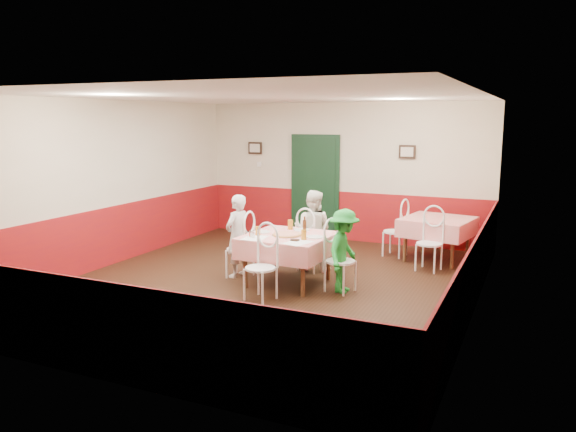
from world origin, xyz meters
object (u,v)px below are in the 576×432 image
at_px(chair_second_a, 395,232).
at_px(diner_right, 344,251).
at_px(chair_second_b, 429,244).
at_px(wallet, 295,240).
at_px(main_table, 288,260).
at_px(chair_far, 311,244).
at_px(glass_c, 290,225).
at_px(glass_a, 258,231).
at_px(second_table, 437,239).
at_px(glass_b, 304,235).
at_px(diner_far, 313,230).
at_px(pizza, 287,235).
at_px(beer_bottle, 305,224).
at_px(diner_left, 237,236).
at_px(chair_near, 260,268).
at_px(chair_left, 240,249).
at_px(chair_right, 340,261).

height_order(chair_second_a, diner_right, diner_right).
relative_size(chair_second_b, wallet, 8.18).
distance_m(main_table, chair_second_a, 2.62).
relative_size(chair_far, glass_c, 5.92).
distance_m(wallet, diner_right, 0.72).
relative_size(chair_second_a, glass_a, 6.66).
xyz_separation_m(second_table, chair_second_a, (-0.75, 0.00, 0.08)).
distance_m(glass_a, glass_b, 0.74).
bearing_deg(diner_far, diner_right, 128.39).
height_order(glass_b, diner_right, diner_right).
xyz_separation_m(pizza, beer_bottle, (0.10, 0.44, 0.09)).
bearing_deg(beer_bottle, diner_right, -28.86).
distance_m(glass_a, glass_c, 0.67).
bearing_deg(diner_left, glass_b, 88.51).
relative_size(second_table, diner_right, 0.92).
height_order(second_table, glass_b, glass_b).
relative_size(chair_far, pizza, 2.13).
bearing_deg(diner_right, beer_bottle, 61.38).
xyz_separation_m(chair_near, beer_bottle, (0.14, 1.25, 0.41)).
xyz_separation_m(glass_b, beer_bottle, (-0.24, 0.61, 0.03)).
bearing_deg(main_table, wallet, -52.15).
height_order(main_table, wallet, wallet).
distance_m(glass_c, diner_right, 1.16).
distance_m(chair_second_a, diner_right, 2.44).
relative_size(main_table, diner_far, 0.91).
bearing_deg(chair_left, main_table, 86.79).
bearing_deg(diner_right, main_table, 87.78).
bearing_deg(chair_second_b, glass_a, -129.54).
distance_m(main_table, chair_left, 0.85).
xyz_separation_m(main_table, glass_c, (-0.14, 0.41, 0.46)).
relative_size(chair_right, pizza, 2.13).
relative_size(chair_left, chair_right, 1.00).
distance_m(glass_a, diner_right, 1.33).
bearing_deg(chair_near, chair_left, 143.78).
relative_size(pizza, diner_far, 0.32).
bearing_deg(pizza, wallet, -48.63).
distance_m(pizza, diner_left, 0.91).
bearing_deg(second_table, beer_bottle, -130.60).
distance_m(chair_near, diner_far, 1.76).
relative_size(chair_right, glass_a, 6.66).
xyz_separation_m(chair_right, glass_a, (-1.25, -0.18, 0.38)).
relative_size(glass_b, beer_bottle, 0.71).
height_order(beer_bottle, diner_right, diner_right).
bearing_deg(chair_right, diner_right, -79.00).
xyz_separation_m(chair_left, chair_second_a, (1.91, 2.36, 0.00)).
relative_size(diner_far, diner_right, 1.09).
bearing_deg(chair_right, chair_near, 146.00).
relative_size(chair_second_a, diner_far, 0.67).
bearing_deg(beer_bottle, chair_second_a, 64.31).
bearing_deg(second_table, diner_left, -139.00).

